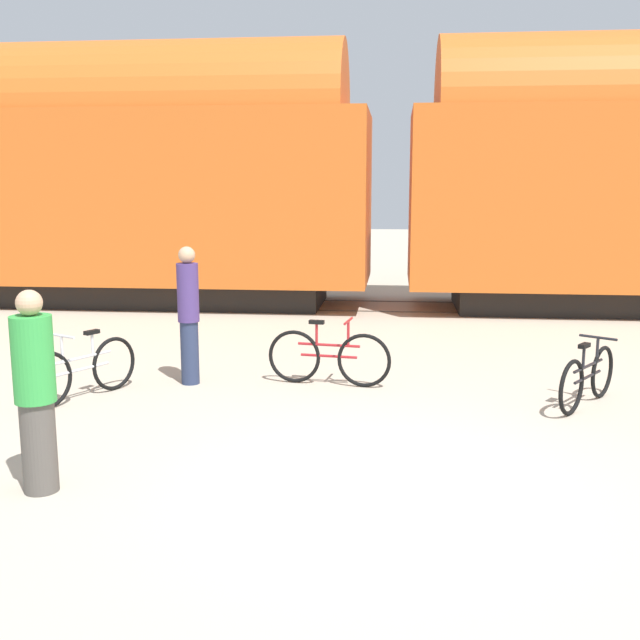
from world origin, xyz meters
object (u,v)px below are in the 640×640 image
object	(u,v)px
freight_train	(390,169)
bicycle_black	(588,378)
bicycle_silver	(82,370)
person_in_purple	(189,314)
bicycle_maroon	(329,357)
person_in_green	(35,392)

from	to	relation	value
freight_train	bicycle_black	size ratio (longest dim) A/B	39.62
bicycle_silver	person_in_purple	world-z (taller)	person_in_purple
bicycle_black	bicycle_maroon	bearing A→B (deg)	168.42
bicycle_silver	person_in_purple	size ratio (longest dim) A/B	0.84
bicycle_black	person_in_purple	world-z (taller)	person_in_purple
person_in_green	person_in_purple	bearing A→B (deg)	-158.52
freight_train	person_in_green	world-z (taller)	freight_train
bicycle_maroon	person_in_green	bearing A→B (deg)	-119.91
bicycle_silver	person_in_green	xyz separation A→B (m)	(0.81, -2.79, 0.52)
freight_train	person_in_purple	bearing A→B (deg)	-110.51
bicycle_maroon	bicycle_black	world-z (taller)	bicycle_maroon
freight_train	bicycle_black	bearing A→B (deg)	-71.35
bicycle_silver	bicycle_maroon	size ratio (longest dim) A/B	0.93
bicycle_black	person_in_green	world-z (taller)	person_in_green
freight_train	bicycle_black	xyz separation A→B (m)	(2.48, -7.36, -2.62)
bicycle_silver	person_in_purple	bearing A→B (deg)	37.39
person_in_green	person_in_purple	xyz separation A→B (m)	(0.31, 3.65, 0.06)
person_in_purple	person_in_green	bearing A→B (deg)	-65.93
person_in_purple	freight_train	bearing A→B (deg)	98.46
bicycle_black	bicycle_silver	bearing A→B (deg)	-176.94
freight_train	bicycle_maroon	size ratio (longest dim) A/B	32.47
freight_train	person_in_purple	xyz separation A→B (m)	(-2.55, -6.83, -2.03)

